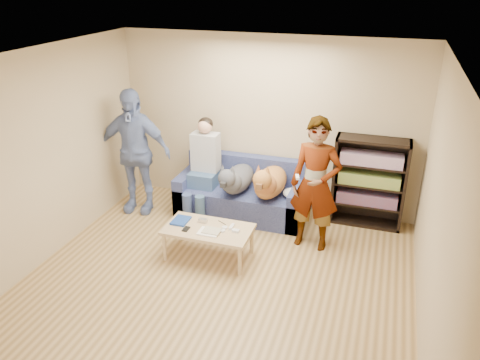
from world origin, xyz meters
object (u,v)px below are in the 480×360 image
(camera_silver, at_px, (203,220))
(bookshelf, at_px, (369,180))
(person_seated, at_px, (203,164))
(sofa, at_px, (243,195))
(person_standing_right, at_px, (315,185))
(dog_gray, at_px, (236,179))
(dog_tan, at_px, (269,182))
(notebook_blue, at_px, (181,221))
(coffee_table, at_px, (208,231))
(person_standing_left, at_px, (134,152))

(camera_silver, relative_size, bookshelf, 0.08)
(bookshelf, bearing_deg, person_seated, -171.35)
(camera_silver, xyz_separation_m, sofa, (0.16, 1.18, -0.16))
(person_standing_right, xyz_separation_m, sofa, (-1.17, 0.60, -0.61))
(person_standing_right, distance_m, dog_gray, 1.29)
(dog_tan, bearing_deg, person_standing_right, -29.94)
(sofa, bearing_deg, person_standing_right, -27.37)
(person_standing_right, relative_size, dog_tan, 1.51)
(notebook_blue, distance_m, sofa, 1.34)
(sofa, bearing_deg, bookshelf, 7.40)
(notebook_blue, relative_size, dog_gray, 0.21)
(sofa, distance_m, person_seated, 0.76)
(notebook_blue, distance_m, bookshelf, 2.70)
(camera_silver, bearing_deg, coffee_table, -45.00)
(coffee_table, bearing_deg, notebook_blue, 172.87)
(notebook_blue, xyz_separation_m, sofa, (0.44, 1.25, -0.15))
(dog_tan, distance_m, coffee_table, 1.25)
(camera_silver, relative_size, coffee_table, 0.10)
(dog_gray, relative_size, coffee_table, 1.13)
(coffee_table, height_order, bookshelf, bookshelf)
(dog_gray, bearing_deg, person_standing_right, -18.44)
(sofa, relative_size, bookshelf, 1.46)
(dog_tan, bearing_deg, bookshelf, 17.56)
(person_standing_right, height_order, camera_silver, person_standing_right)
(dog_gray, height_order, dog_tan, dog_tan)
(notebook_blue, relative_size, person_seated, 0.18)
(person_standing_left, bearing_deg, dog_gray, 0.10)
(person_standing_right, xyz_separation_m, person_seated, (-1.74, 0.48, -0.11))
(camera_silver, distance_m, bookshelf, 2.43)
(person_standing_right, height_order, dog_gray, person_standing_right)
(sofa, relative_size, person_seated, 1.29)
(person_standing_left, distance_m, dog_gray, 1.57)
(person_seated, relative_size, dog_tan, 1.25)
(sofa, xyz_separation_m, bookshelf, (1.80, 0.23, 0.40))
(camera_silver, distance_m, dog_tan, 1.18)
(sofa, height_order, bookshelf, bookshelf)
(camera_silver, height_order, sofa, sofa)
(person_standing_right, relative_size, person_standing_left, 0.94)
(notebook_blue, height_order, sofa, sofa)
(person_standing_left, height_order, bookshelf, person_standing_left)
(notebook_blue, bearing_deg, dog_tan, 50.00)
(person_seated, distance_m, bookshelf, 2.40)
(person_standing_left, relative_size, sofa, 0.99)
(dog_gray, bearing_deg, sofa, 80.77)
(camera_silver, height_order, bookshelf, bookshelf)
(camera_silver, relative_size, dog_tan, 0.09)
(sofa, height_order, dog_tan, dog_tan)
(person_standing_right, bearing_deg, person_standing_left, 179.71)
(dog_gray, distance_m, coffee_table, 1.13)
(dog_gray, bearing_deg, camera_silver, -97.30)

